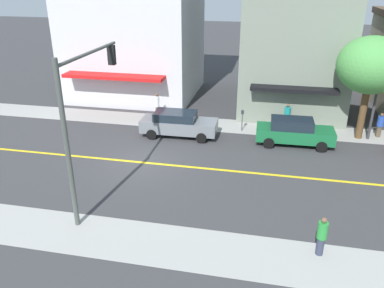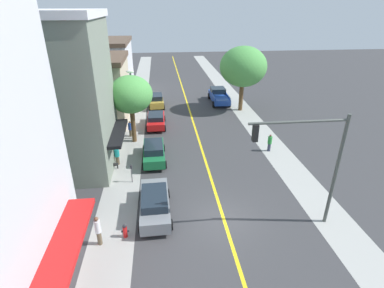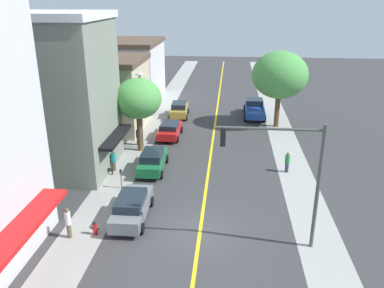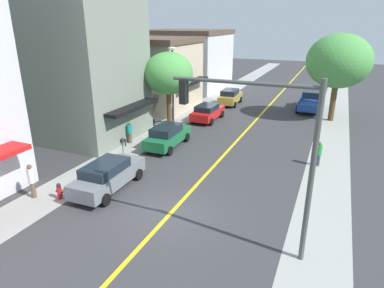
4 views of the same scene
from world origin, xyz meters
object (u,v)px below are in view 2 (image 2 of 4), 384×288
object	(u,v)px
red_sedan_left_curb	(156,120)
pedestrian_green_shirt	(270,142)
parking_meter	(131,171)
street_tree_left_near	(243,67)
street_tree_right_corner	(131,95)
street_lamp	(132,98)
pedestrian_teal_shirt	(117,155)
gold_sedan_left_curb	(156,100)
small_dog	(114,165)
grey_sedan_left_curb	(155,203)
pedestrian_white_shirt	(98,230)
fire_hydrant	(125,231)
green_sedan_left_curb	(154,151)
pedestrian_blue_shirt	(130,129)
traffic_light_mast	(313,154)
blue_pickup_truck	(219,96)

from	to	relation	value
red_sedan_left_curb	pedestrian_green_shirt	bearing A→B (deg)	-124.21
parking_meter	pedestrian_green_shirt	world-z (taller)	pedestrian_green_shirt
street_tree_left_near	pedestrian_green_shirt	size ratio (longest dim) A/B	4.81
street_tree_right_corner	street_lamp	distance (m)	0.75
pedestrian_teal_shirt	gold_sedan_left_curb	bearing A→B (deg)	87.15
parking_meter	small_dog	size ratio (longest dim) A/B	1.76
grey_sedan_left_curb	pedestrian_green_shirt	world-z (taller)	grey_sedan_left_curb
pedestrian_teal_shirt	pedestrian_white_shirt	size ratio (longest dim) A/B	0.87
street_tree_left_near	pedestrian_teal_shirt	xyz separation A→B (m)	(-13.50, -12.42, -4.46)
fire_hydrant	pedestrian_green_shirt	distance (m)	15.21
gold_sedan_left_curb	pedestrian_white_shirt	xyz separation A→B (m)	(-3.09, -23.85, 0.13)
green_sedan_left_curb	pedestrian_blue_shirt	bearing A→B (deg)	22.46
street_lamp	pedestrian_blue_shirt	xyz separation A→B (m)	(-0.53, 0.69, -3.27)
parking_meter	gold_sedan_left_curb	world-z (taller)	gold_sedan_left_curb
street_tree_right_corner	small_dog	size ratio (longest dim) A/B	7.78
traffic_light_mast	pedestrian_teal_shirt	bearing A→B (deg)	-36.34
street_tree_right_corner	street_tree_left_near	bearing A→B (deg)	32.70
pedestrian_blue_shirt	small_dog	xyz separation A→B (m)	(-0.83, -6.50, -0.41)
traffic_light_mast	pedestrian_green_shirt	distance (m)	10.44
fire_hydrant	parking_meter	world-z (taller)	parking_meter
pedestrian_green_shirt	pedestrian_blue_shirt	world-z (taller)	pedestrian_green_shirt
green_sedan_left_curb	small_dog	xyz separation A→B (m)	(-3.18, -1.17, -0.43)
red_sedan_left_curb	pedestrian_white_shirt	distance (m)	17.28
traffic_light_mast	blue_pickup_truck	size ratio (longest dim) A/B	1.22
street_lamp	gold_sedan_left_curb	world-z (taller)	street_lamp
street_tree_left_near	small_dog	xyz separation A→B (m)	(-13.71, -13.23, -4.88)
fire_hydrant	blue_pickup_truck	distance (m)	26.48
parking_meter	fire_hydrant	bearing A→B (deg)	-89.67
small_dog	pedestrian_green_shirt	bearing A→B (deg)	164.85
street_tree_left_near	pedestrian_green_shirt	bearing A→B (deg)	-91.75
pedestrian_teal_shirt	pedestrian_green_shirt	distance (m)	13.19
fire_hydrant	parking_meter	size ratio (longest dim) A/B	0.61
parking_meter	green_sedan_left_curb	distance (m)	3.61
pedestrian_white_shirt	small_dog	world-z (taller)	pedestrian_white_shirt
fire_hydrant	gold_sedan_left_curb	world-z (taller)	gold_sedan_left_curb
pedestrian_teal_shirt	street_tree_left_near	bearing A→B (deg)	51.79
pedestrian_blue_shirt	street_tree_right_corner	bearing A→B (deg)	-80.60
pedestrian_blue_shirt	red_sedan_left_curb	bearing A→B (deg)	32.06
traffic_light_mast	red_sedan_left_curb	xyz separation A→B (m)	(-8.52, 16.55, -3.86)
grey_sedan_left_curb	pedestrian_teal_shirt	bearing A→B (deg)	23.18
fire_hydrant	small_dog	world-z (taller)	fire_hydrant
gold_sedan_left_curb	pedestrian_white_shirt	bearing A→B (deg)	170.01
green_sedan_left_curb	street_tree_left_near	bearing A→B (deg)	-42.39
gold_sedan_left_curb	pedestrian_white_shirt	world-z (taller)	pedestrian_white_shirt
traffic_light_mast	small_dog	bearing A→B (deg)	-33.19
traffic_light_mast	red_sedan_left_curb	size ratio (longest dim) A/B	1.55
pedestrian_blue_shirt	pedestrian_teal_shirt	bearing A→B (deg)	-106.33
traffic_light_mast	pedestrian_teal_shirt	world-z (taller)	traffic_light_mast
green_sedan_left_curb	pedestrian_teal_shirt	xyz separation A→B (m)	(-2.96, -0.36, -0.00)
pedestrian_blue_shirt	traffic_light_mast	bearing A→B (deg)	-62.39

